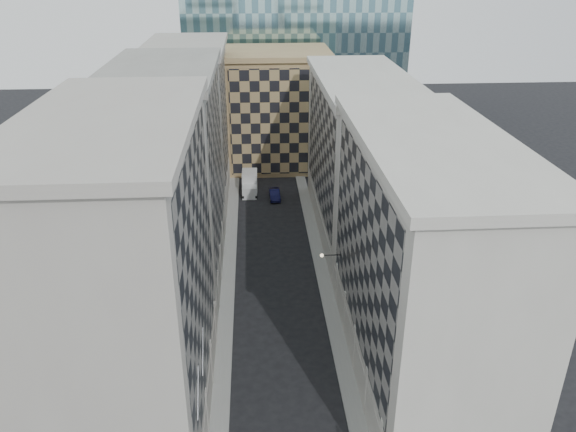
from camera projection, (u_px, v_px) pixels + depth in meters
name	position (u px, v px, depth m)	size (l,w,h in m)	color
sidewalk_west	(228.00, 280.00, 61.41)	(1.50, 100.00, 0.15)	gray
sidewalk_east	(323.00, 277.00, 62.01)	(1.50, 100.00, 0.15)	gray
bldg_left_a	(130.00, 282.00, 38.93)	(10.80, 22.80, 23.70)	#A69F96
bldg_left_b	(171.00, 176.00, 59.03)	(10.80, 22.80, 22.70)	gray
bldg_left_c	(191.00, 123.00, 79.12)	(10.80, 22.80, 21.70)	#A69F96
bldg_right_a	(420.00, 263.00, 44.43)	(10.80, 26.80, 20.70)	beige
bldg_right_b	(359.00, 157.00, 69.04)	(10.80, 28.80, 19.70)	beige
tan_block	(278.00, 109.00, 92.11)	(16.80, 14.80, 18.80)	#A37F56
flagpoles_left	(200.00, 371.00, 36.32)	(0.10, 6.33, 2.33)	gray
bracket_lamp	(324.00, 255.00, 53.94)	(1.98, 0.36, 0.36)	black
box_truck	(250.00, 184.00, 83.78)	(2.32, 5.52, 3.01)	silver
dark_car	(275.00, 194.00, 81.83)	(1.46, 4.19, 1.38)	#0E1036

